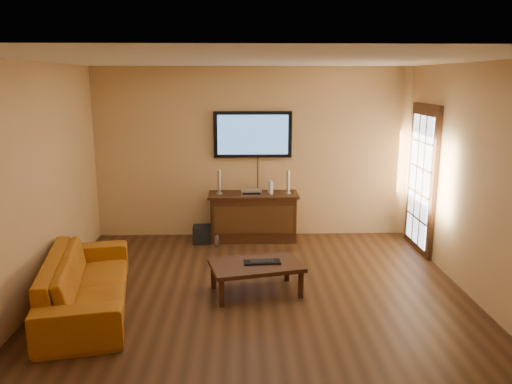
{
  "coord_description": "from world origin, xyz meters",
  "views": [
    {
      "loc": [
        -0.19,
        -5.38,
        2.51
      ],
      "look_at": [
        -0.0,
        0.8,
        1.1
      ],
      "focal_mm": 35.0,
      "sensor_mm": 36.0,
      "label": 1
    }
  ],
  "objects_px": {
    "coffee_table": "(256,267)",
    "television": "(253,135)",
    "bottle": "(217,241)",
    "sofa": "(86,273)",
    "game_console": "(270,187)",
    "speaker_right": "(288,183)",
    "av_receiver": "(251,192)",
    "speaker_left": "(219,183)",
    "subwoofer": "(202,234)",
    "media_console": "(253,216)",
    "keyboard": "(262,262)"
  },
  "relations": [
    {
      "from": "coffee_table",
      "to": "television",
      "type": "bearing_deg",
      "value": 89.61
    },
    {
      "from": "bottle",
      "to": "sofa",
      "type": "bearing_deg",
      "value": -123.2
    },
    {
      "from": "game_console",
      "to": "bottle",
      "type": "distance_m",
      "value": 1.19
    },
    {
      "from": "sofa",
      "to": "speaker_right",
      "type": "relative_size",
      "value": 5.79
    },
    {
      "from": "speaker_right",
      "to": "av_receiver",
      "type": "xyz_separation_m",
      "value": [
        -0.57,
        -0.05,
        -0.13
      ]
    },
    {
      "from": "av_receiver",
      "to": "bottle",
      "type": "xyz_separation_m",
      "value": [
        -0.53,
        -0.29,
        -0.69
      ]
    },
    {
      "from": "game_console",
      "to": "speaker_left",
      "type": "bearing_deg",
      "value": 165.76
    },
    {
      "from": "television",
      "to": "av_receiver",
      "type": "bearing_deg",
      "value": -96.23
    },
    {
      "from": "coffee_table",
      "to": "subwoofer",
      "type": "height_order",
      "value": "coffee_table"
    },
    {
      "from": "bottle",
      "to": "speaker_right",
      "type": "bearing_deg",
      "value": 17.11
    },
    {
      "from": "media_console",
      "to": "sofa",
      "type": "distance_m",
      "value": 3.06
    },
    {
      "from": "speaker_right",
      "to": "game_console",
      "type": "height_order",
      "value": "speaker_right"
    },
    {
      "from": "television",
      "to": "coffee_table",
      "type": "bearing_deg",
      "value": -90.39
    },
    {
      "from": "media_console",
      "to": "speaker_left",
      "type": "xyz_separation_m",
      "value": [
        -0.53,
        0.02,
        0.54
      ]
    },
    {
      "from": "av_receiver",
      "to": "speaker_right",
      "type": "bearing_deg",
      "value": 4.07
    },
    {
      "from": "television",
      "to": "speaker_right",
      "type": "distance_m",
      "value": 0.94
    },
    {
      "from": "coffee_table",
      "to": "game_console",
      "type": "distance_m",
      "value": 2.14
    },
    {
      "from": "television",
      "to": "speaker_left",
      "type": "bearing_deg",
      "value": -158.68
    },
    {
      "from": "television",
      "to": "keyboard",
      "type": "xyz_separation_m",
      "value": [
        0.06,
        -2.25,
        -1.27
      ]
    },
    {
      "from": "television",
      "to": "sofa",
      "type": "relative_size",
      "value": 0.58
    },
    {
      "from": "bottle",
      "to": "coffee_table",
      "type": "bearing_deg",
      "value": -72.11
    },
    {
      "from": "coffee_table",
      "to": "subwoofer",
      "type": "distance_m",
      "value": 2.07
    },
    {
      "from": "game_console",
      "to": "sofa",
      "type": "bearing_deg",
      "value": -145.94
    },
    {
      "from": "coffee_table",
      "to": "keyboard",
      "type": "height_order",
      "value": "keyboard"
    },
    {
      "from": "game_console",
      "to": "keyboard",
      "type": "distance_m",
      "value": 2.1
    },
    {
      "from": "television",
      "to": "speaker_right",
      "type": "height_order",
      "value": "television"
    },
    {
      "from": "speaker_left",
      "to": "av_receiver",
      "type": "relative_size",
      "value": 1.16
    },
    {
      "from": "coffee_table",
      "to": "keyboard",
      "type": "bearing_deg",
      "value": 16.25
    },
    {
      "from": "coffee_table",
      "to": "av_receiver",
      "type": "height_order",
      "value": "av_receiver"
    },
    {
      "from": "keyboard",
      "to": "subwoofer",
      "type": "bearing_deg",
      "value": 114.63
    },
    {
      "from": "speaker_left",
      "to": "television",
      "type": "bearing_deg",
      "value": 21.32
    },
    {
      "from": "media_console",
      "to": "keyboard",
      "type": "xyz_separation_m",
      "value": [
        0.06,
        -2.02,
        0.01
      ]
    },
    {
      "from": "media_console",
      "to": "bottle",
      "type": "bearing_deg",
      "value": -148.65
    },
    {
      "from": "media_console",
      "to": "television",
      "type": "distance_m",
      "value": 1.29
    },
    {
      "from": "speaker_left",
      "to": "subwoofer",
      "type": "relative_size",
      "value": 1.38
    },
    {
      "from": "coffee_table",
      "to": "bottle",
      "type": "distance_m",
      "value": 1.8
    },
    {
      "from": "television",
      "to": "av_receiver",
      "type": "height_order",
      "value": "television"
    },
    {
      "from": "media_console",
      "to": "speaker_left",
      "type": "distance_m",
      "value": 0.76
    },
    {
      "from": "speaker_right",
      "to": "game_console",
      "type": "xyz_separation_m",
      "value": [
        -0.27,
        0.02,
        -0.07
      ]
    },
    {
      "from": "game_console",
      "to": "keyboard",
      "type": "xyz_separation_m",
      "value": [
        -0.21,
        -2.04,
        -0.47
      ]
    },
    {
      "from": "media_console",
      "to": "speaker_right",
      "type": "relative_size",
      "value": 3.83
    },
    {
      "from": "television",
      "to": "speaker_right",
      "type": "xyz_separation_m",
      "value": [
        0.54,
        -0.23,
        -0.73
      ]
    },
    {
      "from": "game_console",
      "to": "keyboard",
      "type": "bearing_deg",
      "value": -109.84
    },
    {
      "from": "bottle",
      "to": "keyboard",
      "type": "height_order",
      "value": "keyboard"
    },
    {
      "from": "game_console",
      "to": "television",
      "type": "bearing_deg",
      "value": 127.94
    },
    {
      "from": "media_console",
      "to": "sofa",
      "type": "relative_size",
      "value": 0.66
    },
    {
      "from": "coffee_table",
      "to": "av_receiver",
      "type": "relative_size",
      "value": 3.69
    },
    {
      "from": "television",
      "to": "game_console",
      "type": "distance_m",
      "value": 0.87
    },
    {
      "from": "game_console",
      "to": "bottle",
      "type": "height_order",
      "value": "game_console"
    },
    {
      "from": "game_console",
      "to": "keyboard",
      "type": "height_order",
      "value": "game_console"
    }
  ]
}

